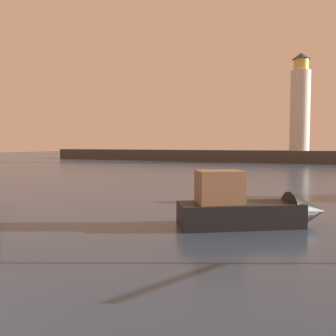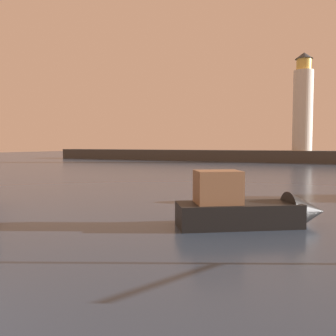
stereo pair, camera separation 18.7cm
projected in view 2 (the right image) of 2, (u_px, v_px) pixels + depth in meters
The scene contains 5 objects.
ground_plane at pixel (251, 178), 33.03m from camera, with size 220.00×220.00×0.00m, color #2D3D51.
breakwater at pixel (291, 157), 61.38m from camera, with size 95.87×4.19×2.03m, color #423F3D.
lighthouse at pixel (303, 105), 60.08m from camera, with size 3.20×3.20×16.24m.
motorboat_3 at pixel (254, 208), 13.58m from camera, with size 5.70×4.42×2.41m.
mooring_buoy at pixel (232, 193), 19.09m from camera, with size 1.05×1.05×1.05m, color red.
Camera 2 is at (7.02, -1.59, 3.08)m, focal length 38.52 mm.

